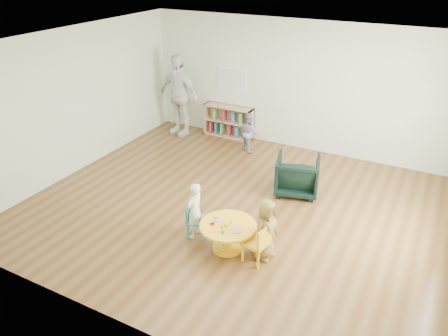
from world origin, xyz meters
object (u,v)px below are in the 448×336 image
kid_chair_left (194,219)px  kid_chair_right (258,242)px  activity_table (228,232)px  child_right (266,230)px  armchair (297,175)px  bookshelf (229,121)px  toddler (249,132)px  adult_caretaker (179,95)px  child_left (194,211)px

kid_chair_left → kid_chair_right: kid_chair_right is taller
activity_table → child_right: bearing=8.1°
armchair → child_right: size_ratio=0.83×
bookshelf → armchair: bookshelf is taller
bookshelf → toddler: size_ratio=1.38×
bookshelf → armchair: size_ratio=1.53×
adult_caretaker → kid_chair_left: bearing=-44.3°
toddler → adult_caretaker: bearing=29.1°
armchair → kid_chair_right: bearing=79.5°
toddler → child_right: bearing=151.9°
kid_chair_left → adult_caretaker: adult_caretaker is taller
kid_chair_left → adult_caretaker: 4.35m
kid_chair_right → child_right: (0.04, 0.14, 0.14)m
bookshelf → child_left: (1.42, -3.91, 0.10)m
kid_chair_left → child_right: child_right is taller
child_right → armchair: bearing=17.6°
bookshelf → adult_caretaker: (-1.12, -0.40, 0.60)m
kid_chair_left → kid_chair_right: (1.15, -0.13, 0.03)m
kid_chair_right → armchair: 2.18m
kid_chair_left → toddler: bearing=172.2°
bookshelf → adult_caretaker: adult_caretaker is taller
activity_table → toddler: bearing=110.0°
toddler → armchair: bearing=173.9°
activity_table → toddler: size_ratio=0.98×
child_right → adult_caretaker: bearing=58.2°
kid_chair_right → child_left: size_ratio=0.66×
child_left → adult_caretaker: size_ratio=0.48×
armchair → adult_caretaker: bearing=-37.8°
child_right → adult_caretaker: (-3.71, 3.47, 0.49)m
toddler → adult_caretaker: size_ratio=0.45×
kid_chair_right → child_right: child_right is taller
armchair → toddler: bearing=-54.8°
child_right → toddler: size_ratio=1.09×
kid_chair_right → armchair: (-0.18, 2.17, 0.03)m
bookshelf → child_left: 4.16m
bookshelf → child_right: bearing=-56.3°
kid_chair_right → child_right: bearing=-7.3°
kid_chair_left → toddler: toddler is taller
kid_chair_right → bookshelf: (-2.55, 4.02, 0.04)m
kid_chair_right → bookshelf: size_ratio=0.51×
activity_table → child_left: bearing=175.8°
armchair → child_left: size_ratio=0.84×
kid_chair_left → bookshelf: (-1.40, 3.89, 0.07)m
activity_table → child_right: (0.56, 0.08, 0.18)m
bookshelf → activity_table: bearing=-62.9°
armchair → child_right: bearing=81.1°
armchair → toddler: size_ratio=0.90×
armchair → kid_chair_left: bearing=49.4°
kid_chair_right → bookshelf: bearing=42.2°
activity_table → child_left: 0.63m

